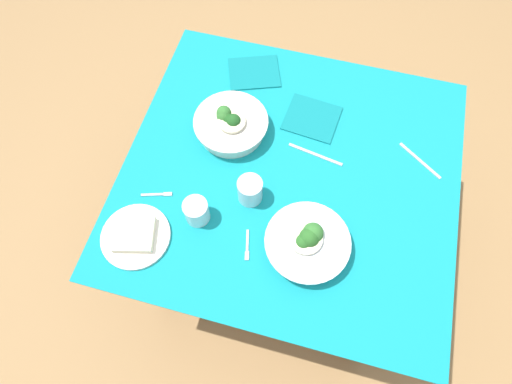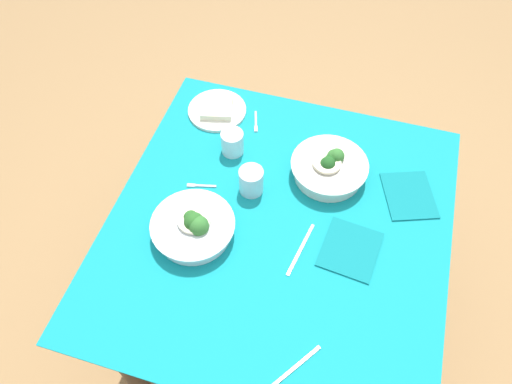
% 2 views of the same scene
% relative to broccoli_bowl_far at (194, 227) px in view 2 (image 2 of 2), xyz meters
% --- Properties ---
extents(ground_plane, '(6.00, 6.00, 0.00)m').
position_rel_broccoli_bowl_far_xyz_m(ground_plane, '(0.11, -0.24, -0.75)').
color(ground_plane, '#9E7547').
extents(dining_table, '(1.13, 1.07, 0.71)m').
position_rel_broccoli_bowl_far_xyz_m(dining_table, '(0.11, -0.24, -0.15)').
color(dining_table, teal).
rests_on(dining_table, ground_plane).
extents(broccoli_bowl_far, '(0.26, 0.26, 0.10)m').
position_rel_broccoli_bowl_far_xyz_m(broccoli_bowl_far, '(0.00, 0.00, 0.00)').
color(broccoli_bowl_far, white).
rests_on(broccoli_bowl_far, dining_table).
extents(broccoli_bowl_near, '(0.26, 0.26, 0.10)m').
position_rel_broccoli_bowl_far_xyz_m(broccoli_bowl_near, '(0.35, -0.36, 0.00)').
color(broccoli_bowl_near, silver).
rests_on(broccoli_bowl_near, dining_table).
extents(bread_side_plate, '(0.22, 0.22, 0.04)m').
position_rel_broccoli_bowl_far_xyz_m(bread_side_plate, '(0.53, 0.11, -0.02)').
color(bread_side_plate, silver).
rests_on(bread_side_plate, dining_table).
extents(water_glass_center, '(0.08, 0.08, 0.09)m').
position_rel_broccoli_bowl_far_xyz_m(water_glass_center, '(0.21, -0.12, 0.01)').
color(water_glass_center, silver).
rests_on(water_glass_center, dining_table).
extents(water_glass_side, '(0.08, 0.08, 0.09)m').
position_rel_broccoli_bowl_far_xyz_m(water_glass_side, '(0.36, -0.01, 0.01)').
color(water_glass_side, silver).
rests_on(water_glass_side, dining_table).
extents(fork_by_far_bowl, '(0.03, 0.10, 0.00)m').
position_rel_broccoli_bowl_far_xyz_m(fork_by_far_bowl, '(0.18, 0.05, -0.03)').
color(fork_by_far_bowl, '#B7B7BC').
rests_on(fork_by_far_bowl, dining_table).
extents(fork_by_near_bowl, '(0.10, 0.04, 0.00)m').
position_rel_broccoli_bowl_far_xyz_m(fork_by_near_bowl, '(0.51, -0.05, -0.03)').
color(fork_by_near_bowl, '#B7B7BC').
rests_on(fork_by_near_bowl, dining_table).
extents(table_knife_left, '(0.20, 0.04, 0.00)m').
position_rel_broccoli_bowl_far_xyz_m(table_knife_left, '(0.04, -0.33, -0.03)').
color(table_knife_left, '#B7B7BC').
rests_on(table_knife_left, dining_table).
extents(table_knife_right, '(0.15, 0.11, 0.00)m').
position_rel_broccoli_bowl_far_xyz_m(table_knife_right, '(-0.32, -0.40, -0.03)').
color(table_knife_right, '#B7B7BC').
rests_on(table_knife_right, dining_table).
extents(napkin_folded_upper, '(0.20, 0.19, 0.01)m').
position_rel_broccoli_bowl_far_xyz_m(napkin_folded_upper, '(0.08, -0.48, -0.03)').
color(napkin_folded_upper, '#0F777D').
rests_on(napkin_folded_upper, dining_table).
extents(napkin_folded_lower, '(0.23, 0.21, 0.01)m').
position_rel_broccoli_bowl_far_xyz_m(napkin_folded_lower, '(0.34, -0.63, -0.03)').
color(napkin_folded_lower, '#0F777D').
rests_on(napkin_folded_lower, dining_table).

